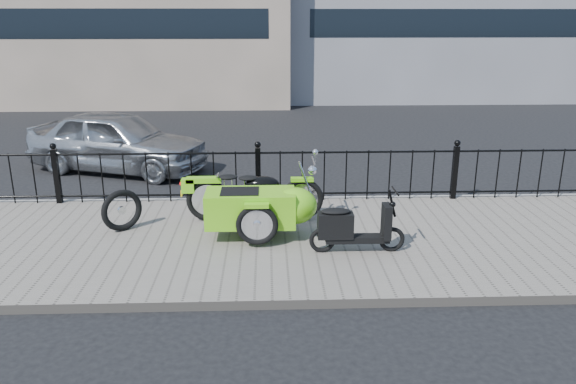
{
  "coord_description": "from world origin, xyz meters",
  "views": [
    {
      "loc": [
        0.18,
        -8.21,
        3.27
      ],
      "look_at": [
        0.47,
        -0.1,
        0.71
      ],
      "focal_mm": 35.0,
      "sensor_mm": 36.0,
      "label": 1
    }
  ],
  "objects_px": {
    "spare_tire": "(122,210)",
    "sedan_car": "(118,141)",
    "scooter": "(351,228)",
    "motorcycle_sidecar": "(263,204)"
  },
  "relations": [
    {
      "from": "sedan_car",
      "to": "motorcycle_sidecar",
      "type": "bearing_deg",
      "value": -123.49
    },
    {
      "from": "motorcycle_sidecar",
      "to": "sedan_car",
      "type": "distance_m",
      "value": 5.24
    },
    {
      "from": "motorcycle_sidecar",
      "to": "spare_tire",
      "type": "relative_size",
      "value": 3.5
    },
    {
      "from": "motorcycle_sidecar",
      "to": "spare_tire",
      "type": "xyz_separation_m",
      "value": [
        -2.14,
        0.23,
        -0.15
      ]
    },
    {
      "from": "scooter",
      "to": "spare_tire",
      "type": "bearing_deg",
      "value": 164.38
    },
    {
      "from": "motorcycle_sidecar",
      "to": "scooter",
      "type": "distance_m",
      "value": 1.42
    },
    {
      "from": "scooter",
      "to": "spare_tire",
      "type": "xyz_separation_m",
      "value": [
        -3.36,
        0.94,
        -0.03
      ]
    },
    {
      "from": "spare_tire",
      "to": "sedan_car",
      "type": "bearing_deg",
      "value": 104.69
    },
    {
      "from": "scooter",
      "to": "sedan_car",
      "type": "distance_m",
      "value": 6.57
    },
    {
      "from": "motorcycle_sidecar",
      "to": "spare_tire",
      "type": "distance_m",
      "value": 2.16
    }
  ]
}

